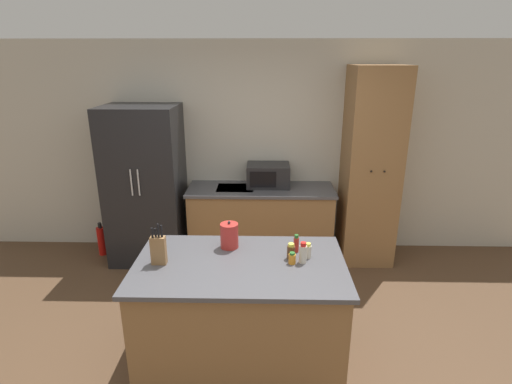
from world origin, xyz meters
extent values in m
plane|color=brown|center=(0.00, 0.00, 0.00)|extent=(14.00, 14.00, 0.00)
cube|color=beige|center=(0.00, 2.33, 1.30)|extent=(7.20, 0.06, 2.60)
cube|color=black|center=(-1.30, 1.94, 0.94)|extent=(0.86, 0.71, 1.88)
cylinder|color=silver|center=(-1.34, 1.57, 1.09)|extent=(0.02, 0.02, 0.30)
cylinder|color=silver|center=(-1.26, 1.57, 1.09)|extent=(0.02, 0.02, 0.30)
cube|color=olive|center=(0.08, 2.00, 0.43)|extent=(1.73, 0.59, 0.86)
cube|color=#4C4C51|center=(0.08, 2.00, 0.88)|extent=(1.77, 0.63, 0.03)
cube|color=#9EA0A3|center=(-0.23, 2.00, 0.89)|extent=(0.44, 0.34, 0.01)
cube|color=olive|center=(1.37, 1.99, 1.16)|extent=(0.61, 0.61, 2.32)
sphere|color=black|center=(1.30, 1.67, 1.21)|extent=(0.02, 0.02, 0.02)
sphere|color=black|center=(1.44, 1.67, 1.21)|extent=(0.02, 0.02, 0.02)
cube|color=olive|center=(-0.06, 0.09, 0.45)|extent=(1.54, 0.89, 0.90)
cube|color=#4C4C51|center=(-0.06, 0.09, 0.91)|extent=(1.60, 0.95, 0.03)
cube|color=#232326|center=(0.17, 2.10, 1.03)|extent=(0.52, 0.37, 0.27)
cube|color=black|center=(0.10, 1.91, 1.03)|extent=(0.31, 0.01, 0.19)
cube|color=olive|center=(-0.66, 0.07, 1.04)|extent=(0.11, 0.06, 0.22)
cylinder|color=black|center=(-0.69, 0.06, 1.19)|extent=(0.02, 0.02, 0.08)
cylinder|color=black|center=(-0.67, 0.07, 1.18)|extent=(0.02, 0.02, 0.07)
cylinder|color=black|center=(-0.65, 0.07, 1.20)|extent=(0.02, 0.02, 0.11)
cylinder|color=black|center=(-0.63, 0.07, 1.19)|extent=(0.02, 0.02, 0.09)
cylinder|color=#563319|center=(0.33, 0.17, 0.98)|extent=(0.06, 0.06, 0.10)
cylinder|color=#E5DB4C|center=(0.33, 0.17, 1.04)|extent=(0.05, 0.05, 0.02)
cylinder|color=beige|center=(0.46, 0.19, 0.98)|extent=(0.05, 0.05, 0.10)
cylinder|color=#E5DB4C|center=(0.46, 0.19, 1.04)|extent=(0.04, 0.04, 0.02)
cylinder|color=beige|center=(0.41, 0.11, 1.00)|extent=(0.06, 0.06, 0.14)
cylinder|color=red|center=(0.41, 0.11, 1.08)|extent=(0.04, 0.04, 0.03)
cylinder|color=#B2281E|center=(0.38, 0.28, 0.99)|extent=(0.04, 0.04, 0.12)
cylinder|color=#286628|center=(0.38, 0.28, 1.07)|extent=(0.03, 0.03, 0.03)
cylinder|color=orange|center=(0.33, 0.09, 0.97)|extent=(0.05, 0.05, 0.07)
cylinder|color=#286628|center=(0.33, 0.09, 1.01)|extent=(0.04, 0.04, 0.02)
cylinder|color=#B72D28|center=(-0.16, 0.35, 1.03)|extent=(0.15, 0.15, 0.20)
sphere|color=#262628|center=(-0.16, 0.35, 1.15)|extent=(0.02, 0.02, 0.02)
cylinder|color=red|center=(-1.94, 1.97, 0.18)|extent=(0.10, 0.10, 0.37)
cylinder|color=black|center=(-1.94, 1.97, 0.40)|extent=(0.05, 0.05, 0.06)
camera|label=1|loc=(0.12, -2.57, 2.40)|focal=28.00mm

